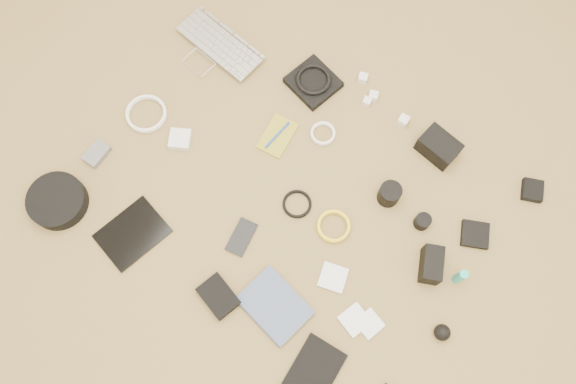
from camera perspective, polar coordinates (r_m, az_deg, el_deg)
The scene contains 32 objects.
laptop at distance 2.11m, azimuth -7.82°, elevation 13.82°, with size 0.33×0.23×0.03m, color silver.
headphone_pouch at distance 2.03m, azimuth 2.58°, elevation 11.06°, with size 0.16×0.15×0.03m, color black.
headphones at distance 2.01m, azimuth 2.61°, elevation 11.37°, with size 0.13×0.13×0.02m, color black.
charger_a at distance 2.06m, azimuth 7.61°, elevation 11.39°, with size 0.03×0.03×0.03m, color silver.
charger_b at distance 2.03m, azimuth 8.65°, elevation 9.60°, with size 0.03×0.03×0.03m, color silver.
charger_c at distance 2.00m, azimuth 11.64°, elevation 7.13°, with size 0.03×0.03×0.03m, color silver.
charger_d at distance 2.02m, azimuth 8.03°, elevation 9.08°, with size 0.03×0.03×0.03m, color silver.
dslr_camera at distance 1.96m, azimuth 15.05°, elevation 4.45°, with size 0.13×0.09×0.07m, color black.
lens_pouch at distance 2.04m, azimuth 23.57°, elevation 0.16°, with size 0.07×0.07×0.03m, color black.
notebook_olive at distance 1.95m, azimuth -1.08°, elevation 5.73°, with size 0.09×0.15×0.01m, color olive.
pen_blue at distance 1.94m, azimuth -1.09°, elevation 5.82°, with size 0.01×0.01×0.13m, color #1538AC.
cable_white_a at distance 1.95m, azimuth 3.56°, elevation 5.89°, with size 0.09×0.09×0.01m, color white.
lens_a at distance 1.87m, azimuth 10.26°, elevation -0.19°, with size 0.07×0.07×0.08m, color black.
lens_b at distance 1.88m, azimuth 13.49°, elevation -2.93°, with size 0.05×0.05×0.05m, color black.
card_reader at distance 1.93m, azimuth 18.46°, elevation -4.12°, with size 0.09×0.09×0.02m, color black.
power_brick at distance 1.97m, azimuth -10.90°, elevation 5.26°, with size 0.07×0.07×0.03m, color silver.
cable_white_b at distance 2.04m, azimuth -14.16°, elevation 7.64°, with size 0.14×0.14×0.01m, color white.
cable_black at distance 1.86m, azimuth 0.92°, elevation -1.26°, with size 0.10×0.10×0.01m, color black.
cable_yellow at distance 1.84m, azimuth 4.64°, elevation -3.53°, with size 0.11×0.11×0.01m, color yellow.
flash at distance 1.83m, azimuth 14.35°, elevation -7.17°, with size 0.06×0.11×0.08m, color black.
lens_cleaner at distance 1.84m, azimuth 17.07°, elevation -8.23°, with size 0.03×0.03×0.09m, color #1BAFA4.
battery_charger at distance 2.02m, azimuth -18.86°, elevation 3.70°, with size 0.06×0.09×0.02m, color #5B5B60.
tablet at distance 1.90m, azimuth -15.52°, elevation -4.09°, with size 0.16×0.21×0.01m, color black.
phone at distance 1.84m, azimuth -4.74°, elevation -4.59°, with size 0.06×0.12×0.01m, color black.
filter_case_left at distance 1.81m, azimuth 4.60°, elevation -8.65°, with size 0.08×0.08×0.01m, color silver.
filter_case_mid at distance 1.80m, azimuth 6.79°, elevation -12.77°, with size 0.08×0.08×0.01m, color silver.
filter_case_right at distance 1.80m, azimuth 8.26°, elevation -13.10°, with size 0.07×0.07×0.01m, color silver.
air_blower at distance 1.82m, azimuth 15.39°, elevation -13.59°, with size 0.05×0.05×0.05m, color black.
headphone_case at distance 1.99m, azimuth -22.37°, elevation -0.85°, with size 0.19×0.19×0.05m, color black.
drive_case at distance 1.80m, azimuth -7.08°, elevation -10.47°, with size 0.12×0.09×0.03m, color black.
paperback at distance 1.78m, azimuth -3.21°, elevation -13.18°, with size 0.15×0.21×0.02m, color #42516F.
notebook_black_a at distance 1.78m, azimuth 2.42°, elevation -18.08°, with size 0.13×0.21×0.02m, color black.
Camera 1 is at (0.27, -0.48, 1.78)m, focal length 35.00 mm.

